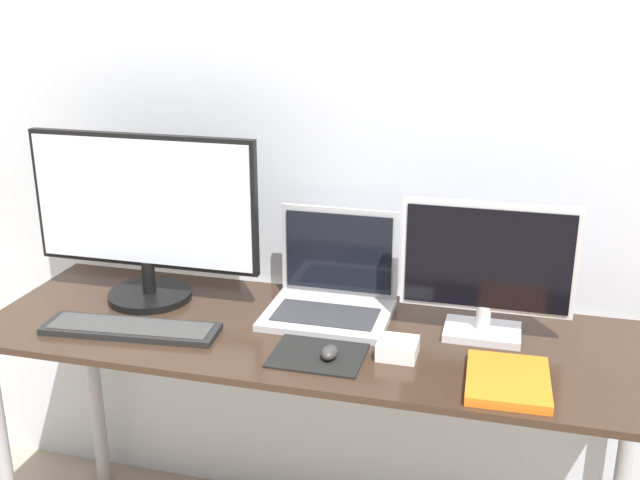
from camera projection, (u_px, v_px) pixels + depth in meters
The scene contains 10 objects.
wall_back at pixel (349, 116), 2.05m from camera, with size 7.00×0.05×2.50m.
desk at pixel (316, 369), 1.92m from camera, with size 1.72×0.56×0.76m.
monitor_left at pixel (144, 215), 2.01m from camera, with size 0.64×0.23×0.46m.
monitor_right at pixel (487, 268), 1.81m from camera, with size 0.42×0.13×0.34m.
laptop at pixel (332, 288), 1.99m from camera, with size 0.33×0.26×0.27m.
keyboard at pixel (131, 329), 1.89m from camera, with size 0.46×0.16×0.02m.
mousepad at pixel (318, 355), 1.76m from camera, with size 0.22×0.17×0.00m.
mouse at pixel (330, 352), 1.74m from camera, with size 0.04×0.06×0.03m.
book at pixel (508, 381), 1.63m from camera, with size 0.19×0.23×0.02m.
power_brick at pixel (398, 348), 1.76m from camera, with size 0.09×0.09×0.04m.
Camera 1 is at (0.45, -1.37, 1.59)m, focal length 42.00 mm.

